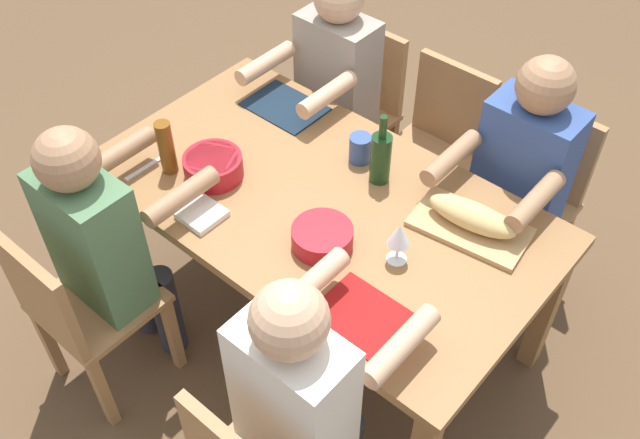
# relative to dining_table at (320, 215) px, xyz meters

# --- Properties ---
(ground_plane) EXTENTS (8.00, 8.00, 0.00)m
(ground_plane) POSITION_rel_dining_table_xyz_m (0.00, 0.00, -0.65)
(ground_plane) COLOR brown
(dining_table) EXTENTS (1.69, 0.95, 0.74)m
(dining_table) POSITION_rel_dining_table_xyz_m (0.00, 0.00, 0.00)
(dining_table) COLOR olive
(dining_table) RESTS_ON ground_plane
(diner_near_right) EXTENTS (0.41, 0.53, 1.20)m
(diner_near_right) POSITION_rel_dining_table_xyz_m (0.46, -0.61, 0.04)
(diner_near_right) COLOR #2D2D38
(diner_near_right) RESTS_ON ground_plane
(chair_far_left) EXTENTS (0.40, 0.40, 0.85)m
(chair_far_left) POSITION_rel_dining_table_xyz_m (-0.46, 0.80, -0.17)
(chair_far_left) COLOR #9E7044
(chair_far_left) RESTS_ON ground_plane
(diner_far_left) EXTENTS (0.41, 0.53, 1.20)m
(diner_far_left) POSITION_rel_dining_table_xyz_m (-0.46, 0.61, 0.04)
(diner_far_left) COLOR #2D2D38
(diner_far_left) RESTS_ON ground_plane
(chair_near_left) EXTENTS (0.40, 0.40, 0.85)m
(chair_near_left) POSITION_rel_dining_table_xyz_m (-0.46, -0.80, -0.17)
(chair_near_left) COLOR #9E7044
(chair_near_left) RESTS_ON ground_plane
(diner_near_left) EXTENTS (0.41, 0.53, 1.20)m
(diner_near_left) POSITION_rel_dining_table_xyz_m (-0.46, -0.61, 0.04)
(diner_near_left) COLOR #2D2D38
(diner_near_left) RESTS_ON ground_plane
(chair_far_center) EXTENTS (0.40, 0.40, 0.85)m
(chair_far_center) POSITION_rel_dining_table_xyz_m (0.00, 0.80, -0.17)
(chair_far_center) COLOR #9E7044
(chair_far_center) RESTS_ON ground_plane
(chair_far_right) EXTENTS (0.40, 0.40, 0.85)m
(chair_far_right) POSITION_rel_dining_table_xyz_m (0.46, 0.80, -0.17)
(chair_far_right) COLOR #9E7044
(chair_far_right) RESTS_ON ground_plane
(diner_far_right) EXTENTS (0.41, 0.53, 1.20)m
(diner_far_right) POSITION_rel_dining_table_xyz_m (0.46, 0.61, 0.04)
(diner_far_right) COLOR #2D2D38
(diner_far_right) RESTS_ON ground_plane
(serving_bowl_salad) EXTENTS (0.22, 0.22, 0.09)m
(serving_bowl_salad) POSITION_rel_dining_table_xyz_m (-0.38, -0.16, 0.13)
(serving_bowl_salad) COLOR #B21923
(serving_bowl_salad) RESTS_ON dining_table
(serving_bowl_greens) EXTENTS (0.21, 0.21, 0.07)m
(serving_bowl_greens) POSITION_rel_dining_table_xyz_m (0.15, -0.17, 0.13)
(serving_bowl_greens) COLOR #B21923
(serving_bowl_greens) RESTS_ON dining_table
(cutting_board) EXTENTS (0.42, 0.27, 0.02)m
(cutting_board) POSITION_rel_dining_table_xyz_m (0.49, 0.22, 0.10)
(cutting_board) COLOR tan
(cutting_board) RESTS_ON dining_table
(bread_loaf) EXTENTS (0.33, 0.15, 0.09)m
(bread_loaf) POSITION_rel_dining_table_xyz_m (0.49, 0.22, 0.15)
(bread_loaf) COLOR tan
(bread_loaf) RESTS_ON cutting_board
(wine_bottle) EXTENTS (0.08, 0.08, 0.29)m
(wine_bottle) POSITION_rel_dining_table_xyz_m (0.10, 0.22, 0.19)
(wine_bottle) COLOR #193819
(wine_bottle) RESTS_ON dining_table
(beer_bottle) EXTENTS (0.06, 0.06, 0.22)m
(beer_bottle) POSITION_rel_dining_table_xyz_m (-0.53, -0.25, 0.20)
(beer_bottle) COLOR brown
(beer_bottle) RESTS_ON dining_table
(wine_glass) EXTENTS (0.08, 0.08, 0.17)m
(wine_glass) POSITION_rel_dining_table_xyz_m (0.38, -0.06, 0.20)
(wine_glass) COLOR silver
(wine_glass) RESTS_ON dining_table
(placemat_near_right) EXTENTS (0.32, 0.23, 0.01)m
(placemat_near_right) POSITION_rel_dining_table_xyz_m (0.46, -0.32, 0.09)
(placemat_near_right) COLOR maroon
(placemat_near_right) RESTS_ON dining_table
(placemat_far_left) EXTENTS (0.32, 0.23, 0.01)m
(placemat_far_left) POSITION_rel_dining_table_xyz_m (-0.46, 0.32, 0.09)
(placemat_far_left) COLOR #142333
(placemat_far_left) RESTS_ON dining_table
(fork_near_left) EXTENTS (0.02, 0.17, 0.01)m
(fork_near_left) POSITION_rel_dining_table_xyz_m (-0.60, -0.32, 0.09)
(fork_near_left) COLOR silver
(fork_near_left) RESTS_ON dining_table
(cup_far_center) EXTENTS (0.08, 0.08, 0.11)m
(cup_far_center) POSITION_rel_dining_table_xyz_m (-0.02, 0.26, 0.14)
(cup_far_center) COLOR #334C8C
(cup_far_center) RESTS_ON dining_table
(napkin_stack) EXTENTS (0.14, 0.14, 0.02)m
(napkin_stack) POSITION_rel_dining_table_xyz_m (-0.25, -0.34, 0.10)
(napkin_stack) COLOR white
(napkin_stack) RESTS_ON dining_table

